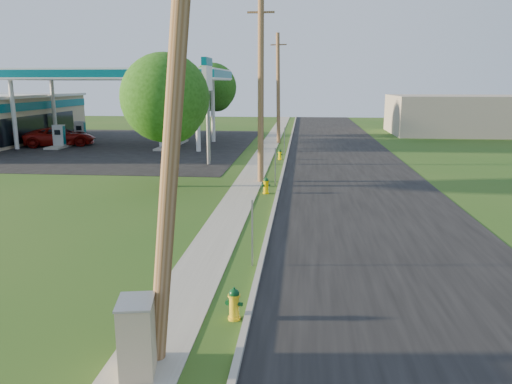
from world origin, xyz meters
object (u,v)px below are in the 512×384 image
fuel_pump_nw (59,139)px  tree_verge (167,101)px  fuel_pump_se (178,135)px  utility_cabinet (137,337)px  price_pylon (207,80)px  hydrant_mid (266,185)px  tree_lot (214,89)px  utility_pole_near (173,111)px  hydrant_far (280,155)px  car_red (60,137)px  fuel_pump_ne (165,140)px  utility_pole_far (278,88)px  utility_pole_mid (261,89)px  hydrant_near (234,304)px  fuel_pump_sw (80,134)px

fuel_pump_nw → tree_verge: 20.21m
tree_verge → fuel_pump_se: bearing=102.9°
fuel_pump_nw → utility_cabinet: 35.94m
price_pylon → tree_verge: 7.38m
hydrant_mid → utility_cabinet: utility_cabinet is taller
tree_verge → tree_lot: tree_lot is taller
fuel_pump_nw → price_pylon: (14.00, -7.50, 4.71)m
utility_pole_near → hydrant_far: 26.46m
fuel_pump_se → fuel_pump_nw: bearing=-156.0°
fuel_pump_nw → hydrant_mid: (18.41, -15.94, -0.32)m
hydrant_far → car_red: 20.04m
fuel_pump_nw → utility_cabinet: fuel_pump_nw is taller
fuel_pump_nw → hydrant_far: size_ratio=4.37×
hydrant_mid → car_red: (-18.94, 17.06, 0.41)m
fuel_pump_ne → car_red: (-9.53, 1.12, 0.08)m
price_pylon → fuel_pump_se: bearing=113.5°
tree_lot → utility_cabinet: 42.61m
utility_pole_near → utility_pole_far: utility_pole_far is taller
utility_pole_far → tree_verge: 20.30m
hydrant_mid → hydrant_far: size_ratio=1.12×
price_pylon → tree_lot: size_ratio=0.94×
fuel_pump_ne → utility_cabinet: size_ratio=2.20×
hydrant_far → utility_cabinet: 26.65m
car_red → utility_pole_near: bearing=-174.2°
utility_pole_near → utility_pole_mid: utility_pole_mid is taller
utility_pole_far → fuel_pump_ne: utility_pole_far is taller
fuel_pump_ne → price_pylon: bearing=-56.3°
utility_pole_far → tree_lot: bearing=141.0°
fuel_pump_se → car_red: size_ratio=0.55×
fuel_pump_ne → hydrant_near: size_ratio=4.12×
fuel_pump_nw → fuel_pump_ne: 9.00m
utility_pole_mid → utility_cabinet: size_ratio=6.74×
utility_pole_far → fuel_pump_se: 9.84m
utility_pole_mid → fuel_pump_nw: utility_pole_mid is taller
utility_pole_far → tree_verge: (-4.59, -19.77, -0.43)m
fuel_pump_sw → hydrant_mid: (18.41, -19.94, -0.32)m
fuel_pump_nw → utility_pole_far: bearing=15.6°
fuel_pump_se → hydrant_near: 34.61m
hydrant_far → utility_pole_near: bearing=-91.5°
hydrant_far → fuel_pump_ne: bearing=152.8°
utility_pole_mid → hydrant_far: 9.31m
fuel_pump_nw → utility_cabinet: bearing=-61.4°
tree_lot → price_pylon: bearing=-81.0°
hydrant_near → utility_cabinet: size_ratio=0.53×
utility_pole_mid → car_red: bearing=142.5°
utility_pole_near → hydrant_far: bearing=88.5°
utility_pole_mid → hydrant_mid: bearing=-80.1°
fuel_pump_nw → price_pylon: size_ratio=0.47×
fuel_pump_nw → fuel_pump_se: size_ratio=1.00×
tree_lot → car_red: 15.45m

